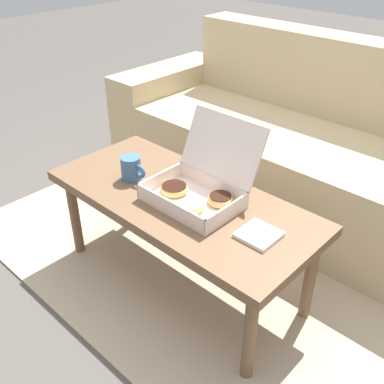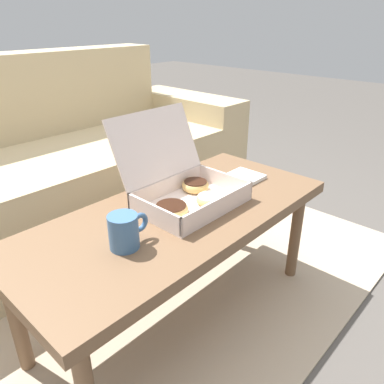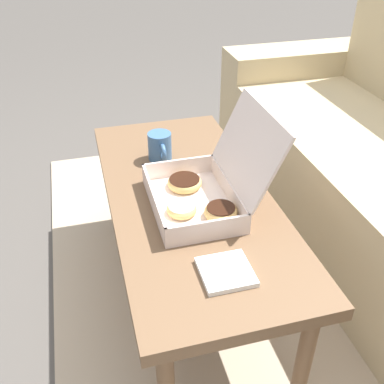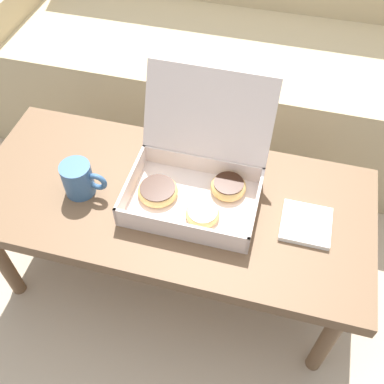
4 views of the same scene
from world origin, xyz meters
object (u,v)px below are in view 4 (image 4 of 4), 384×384
(couch, at_px, (231,58))
(pastry_box, at_px, (196,179))
(coffee_table, at_px, (170,207))
(coffee_mug, at_px, (79,179))

(couch, relative_size, pastry_box, 6.03)
(couch, bearing_deg, pastry_box, -85.55)
(couch, relative_size, coffee_table, 1.90)
(coffee_table, bearing_deg, couch, 90.00)
(pastry_box, xyz_separation_m, coffee_mug, (-0.31, -0.08, -0.01))
(coffee_table, distance_m, coffee_mug, 0.26)
(couch, bearing_deg, coffee_table, -90.00)
(couch, xyz_separation_m, coffee_mug, (-0.24, -0.92, 0.19))
(coffee_table, relative_size, pastry_box, 3.17)
(couch, distance_m, coffee_table, 0.89)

